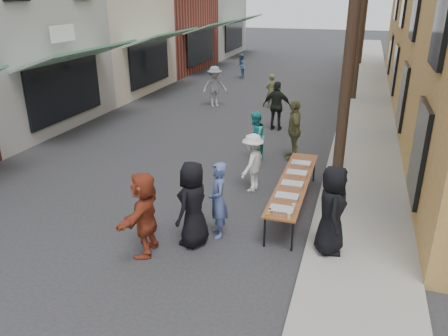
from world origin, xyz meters
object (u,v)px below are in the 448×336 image
Objects in this scene: utility_pole_mid at (364,3)px; catering_tray_sausage at (281,210)px; guest_front_c at (255,137)px; serving_table at (294,183)px; guest_front_a at (193,204)px; utility_pole_near at (354,16)px; server at (332,210)px.

catering_tray_sausage is (-0.96, -14.22, -3.71)m from utility_pole_mid.
catering_tray_sausage is 4.88m from guest_front_c.
guest_front_a is at bearing -128.41° from serving_table.
utility_pole_near reaches higher than serving_table.
serving_table is 2.81m from guest_front_a.
catering_tray_sausage is at bearing -90.00° from serving_table.
utility_pole_near is 18.00× the size of catering_tray_sausage.
utility_pole_mid is 13.16m from serving_table.
guest_front_c is (0.05, 5.12, -0.12)m from guest_front_a.
utility_pole_mid reaches higher than guest_front_a.
catering_tray_sausage is 0.31× the size of guest_front_c.
serving_table is 2.07m from server.
guest_front_a is 5.13m from guest_front_c.
server reaches higher than catering_tray_sausage.
server reaches higher than guest_front_a.
guest_front_c is (-1.69, 4.58, 0.01)m from catering_tray_sausage.
serving_table is (-0.96, -12.57, -3.79)m from utility_pole_mid.
guest_front_c is at bearing -168.49° from guest_front_a.
guest_front_c is (-2.65, -9.64, -3.70)m from utility_pole_mid.
guest_front_c is (-1.69, 2.93, 0.09)m from serving_table.
serving_table is at bearing -149.22° from utility_pole_near.
server is (1.01, -1.78, 0.30)m from serving_table.
utility_pole_mid is 2.25× the size of serving_table.
utility_pole_mid is at bearing 85.64° from serving_table.
utility_pole_mid is 5.61× the size of guest_front_c.
guest_front_a reaches higher than catering_tray_sausage.
utility_pole_mid reaches higher than catering_tray_sausage.
catering_tray_sausage is (-0.96, -2.22, -3.71)m from utility_pole_near.
guest_front_c is at bearing 119.96° from serving_table.
utility_pole_near is 4.43m from catering_tray_sausage.
catering_tray_sausage reaches higher than serving_table.
utility_pole_near is at bearing -90.00° from utility_pole_mid.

